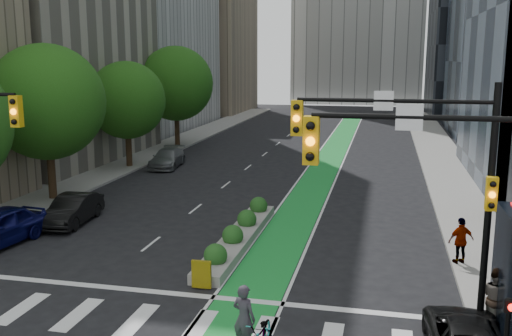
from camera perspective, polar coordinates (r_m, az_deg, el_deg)
The scene contains 19 objects.
ground at distance 19.43m, azimuth -10.61°, elevation -13.53°, with size 160.00×160.00×0.00m, color black.
sidewalk_left at distance 46.03m, azimuth -11.84°, elevation 0.87°, with size 3.60×90.00×0.15m, color gray.
sidewalk_right at distance 42.16m, azimuth 18.77°, elevation -0.41°, with size 3.60×90.00×0.15m, color gray.
bike_lane_paint at distance 47.03m, azimuth 7.45°, elevation 1.14°, with size 2.20×70.00×0.01m, color green.
building_tan_far at distance 86.69m, azimuth -5.71°, elevation 14.29°, with size 14.00×16.00×26.00m, color tan.
building_dark_end at distance 85.32m, azimuth 22.09°, elevation 14.28°, with size 14.00×18.00×28.00m, color black.
tree_mid at distance 33.63m, azimuth -20.20°, elevation 6.19°, with size 6.40×6.40×8.78m.
tree_midfar at distance 42.40m, azimuth -12.80°, elevation 6.62°, with size 5.60×5.60×7.76m.
tree_far at distance 51.54m, azimuth -8.02°, elevation 8.35°, with size 6.60×6.60×9.00m.
signal_right at distance 16.99m, azimuth 17.41°, elevation -0.38°, with size 5.82×0.51×7.20m.
signal_far_right at distance 12.67m, azimuth 20.30°, elevation -4.61°, with size 4.82×0.51×7.20m.
median_planter at distance 25.15m, azimuth -1.72°, elevation -6.66°, with size 1.20×10.26×1.10m.
ped_signal_post at distance 15.33m, azimuth 23.85°, elevation -14.80°, with size 0.32×0.43×2.46m.
bicycle at distance 16.31m, azimuth 0.64°, elevation -16.40°, with size 0.67×1.92×1.01m, color gray.
cyclist at distance 16.21m, azimuth -1.21°, elevation -14.76°, with size 0.70×0.46×1.93m, color #332E38.
parked_car_left_mid at distance 29.26m, azimuth -17.87°, elevation -3.98°, with size 1.50×4.29×1.41m, color black.
parked_car_left_far at distance 42.57m, azimuth -8.86°, elevation 0.99°, with size 1.92×4.73×1.37m, color slate.
pedestrian_near at distance 18.47m, azimuth 22.91°, elevation -11.92°, with size 0.91×0.71×1.87m, color gray.
pedestrian_far at distance 23.53m, azimuth 19.82°, elevation -6.84°, with size 1.07×0.44×1.82m, color gray.
Camera 1 is at (7.24, -16.15, 8.02)m, focal length 40.00 mm.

